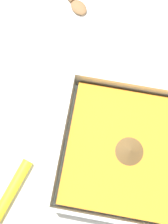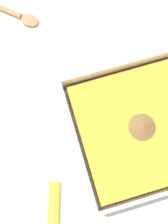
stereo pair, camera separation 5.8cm
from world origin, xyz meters
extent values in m
plane|color=beige|center=(0.00, 0.00, 0.00)|extent=(4.00, 4.00, 0.00)
cube|color=silver|center=(0.00, 0.02, 0.00)|extent=(0.24, 0.24, 0.01)
cube|color=silver|center=(0.00, 0.14, 0.04)|extent=(0.24, 0.01, 0.06)
cube|color=silver|center=(0.00, -0.10, 0.04)|extent=(0.24, 0.01, 0.06)
cube|color=silver|center=(-0.12, 0.02, 0.04)|extent=(0.01, 0.23, 0.06)
cube|color=orange|center=(0.00, 0.02, 0.03)|extent=(0.22, 0.22, 0.04)
cone|color=brown|center=(0.00, 0.02, 0.06)|extent=(0.05, 0.05, 0.02)
cylinder|color=yellow|center=(-0.20, -0.09, 0.01)|extent=(0.06, 0.12, 0.02)
ellipsoid|color=olive|center=(-0.14, 0.30, 0.01)|extent=(0.05, 0.05, 0.01)
camera|label=1|loc=(-0.07, -0.05, 0.60)|focal=50.00mm
camera|label=2|loc=(-0.13, -0.05, 0.60)|focal=50.00mm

